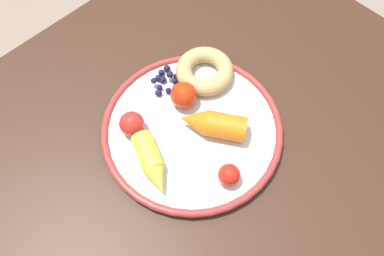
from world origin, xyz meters
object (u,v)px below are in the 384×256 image
Objects in this scene: blueberry_pile at (167,80)px; tomato_near at (132,124)px; carrot_orange at (213,124)px; dining_table at (191,183)px; donut at (205,71)px; tomato_far at (184,95)px; plate at (192,129)px; tomato_mid at (229,175)px; carrot_yellow at (152,164)px.

tomato_near reaches higher than blueberry_pile.
dining_table is at bearing -172.19° from carrot_orange.
tomato_near is (-0.16, 0.01, 0.01)m from donut.
carrot_orange is at bearing 7.81° from dining_table.
carrot_orange is at bearing -93.74° from tomato_far.
donut reaches higher than dining_table.
carrot_orange reaches higher than donut.
carrot_orange is at bearing -129.05° from donut.
blueberry_pile reaches higher than plate.
carrot_orange is 0.07m from tomato_far.
blueberry_pile is at bearing 81.16° from tomato_far.
tomato_mid is at bearing -74.24° from tomato_near.
dining_table is at bearing -70.09° from tomato_near.
carrot_yellow and tomato_mid have the same top height.
donut is at bearing 36.63° from dining_table.
plate reaches higher than dining_table.
plate is (0.03, 0.03, 0.12)m from dining_table.
plate is 0.11m from donut.
tomato_far is (0.05, 0.14, 0.00)m from tomato_mid.
plate is 0.10m from tomato_mid.
carrot_yellow is 2.40× the size of tomato_far.
tomato_mid is at bearing -102.82° from plate.
carrot_orange reaches higher than blueberry_pile.
blueberry_pile is (0.01, 0.12, -0.01)m from carrot_orange.
donut is at bearing 33.35° from plate.
carrot_orange is 1.04× the size of carrot_yellow.
blueberry_pile is at bearing 74.07° from tomato_mid.
tomato_mid is 0.77× the size of tomato_far.
carrot_orange reaches higher than plate.
donut is 2.26× the size of tomato_far.
tomato_near is at bearing 105.76° from tomato_mid.
dining_table is 0.15m from carrot_yellow.
carrot_orange is 0.12m from blueberry_pile.
blueberry_pile is at bearing 16.08° from tomato_near.
carrot_yellow is at bearing 170.90° from carrot_orange.
tomato_far is (-0.06, -0.01, 0.01)m from donut.
carrot_orange is at bearing -95.84° from blueberry_pile.
blueberry_pile is (-0.06, 0.04, -0.01)m from donut.
donut is 0.19m from tomato_mid.
blueberry_pile is at bearing 70.81° from plate.
dining_table is 23.71× the size of tomato_near.
dining_table is at bearing -143.37° from donut.
carrot_yellow is at bearing -140.86° from blueberry_pile.
donut reaches higher than plate.
tomato_mid is (-0.11, -0.16, 0.00)m from donut.
tomato_mid reaches higher than dining_table.
carrot_orange is (0.05, 0.01, 0.15)m from dining_table.
blueberry_pile reaches higher than dining_table.
tomato_near reaches higher than tomato_mid.
carrot_yellow is 1.86× the size of blueberry_pile.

